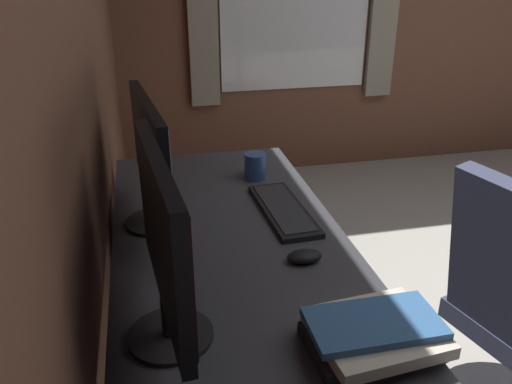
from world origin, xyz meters
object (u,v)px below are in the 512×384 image
Objects in this scene: drawer_pedestal at (212,286)px; coffee_mug at (255,166)px; monitor_primary at (164,241)px; monitor_secondary at (151,155)px; keyboard_main at (283,210)px; mouse_main at (305,256)px; book_stack_near at (373,334)px.

drawer_pedestal is 5.54× the size of coffee_mug.
coffee_mug reaches higher than drawer_pedestal.
monitor_secondary is at bearing 0.56° from monitor_primary.
coffee_mug is at bearing 5.44° from keyboard_main.
monitor_primary is 0.75m from keyboard_main.
keyboard_main is (0.57, -0.42, -0.25)m from monitor_primary.
monitor_secondary is (0.58, 0.01, -0.02)m from monitor_primary.
drawer_pedestal is at bearing 126.21° from coffee_mug.
mouse_main is 0.83× the size of coffee_mug.
mouse_main reaches higher than keyboard_main.
drawer_pedestal is 2.32× the size of book_stack_near.
keyboard_main is at bearing -174.56° from coffee_mug.
drawer_pedestal is 0.99m from monitor_primary.
monitor_secondary is at bearing 50.67° from mouse_main.
drawer_pedestal is 0.67m from monitor_secondary.
book_stack_near is at bearing -107.14° from monitor_primary.
monitor_primary is 1.75× the size of book_stack_near.
mouse_main is 0.35× the size of book_stack_near.
monitor_primary reaches higher than coffee_mug.
book_stack_near reaches higher than keyboard_main.
monitor_primary reaches higher than keyboard_main.
monitor_secondary is at bearing 127.86° from drawer_pedestal.
monitor_secondary is 0.49m from keyboard_main.
keyboard_main is 0.70m from book_stack_near.
coffee_mug is at bearing -53.79° from drawer_pedestal.
keyboard_main is 0.32m from mouse_main.
keyboard_main is at bearing 1.29° from book_stack_near.
monitor_secondary is 0.87m from book_stack_near.
monitor_secondary is 0.54m from coffee_mug.
coffee_mug reaches higher than mouse_main.
drawer_pedestal is at bearing 55.09° from keyboard_main.
mouse_main is at bearing -156.20° from drawer_pedestal.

